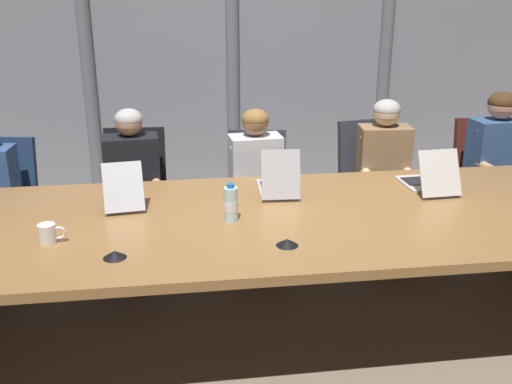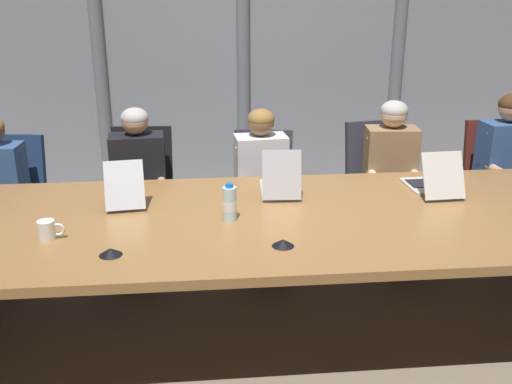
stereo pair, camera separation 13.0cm
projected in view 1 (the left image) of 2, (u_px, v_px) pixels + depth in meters
name	position (u px, v px, depth m)	size (l,w,h in m)	color
ground_plane	(282.00, 331.00, 3.46)	(13.89, 13.89, 0.00)	#7F705B
conference_table	(284.00, 238.00, 3.26)	(4.34, 1.37, 0.74)	olive
curtain_backdrop	(236.00, 55.00, 5.29)	(6.94, 0.17, 2.62)	gray
laptop_left_mid	(123.00, 193.00, 3.39)	(0.27, 0.46, 0.26)	#BCBCC1
laptop_center	(278.00, 184.00, 3.53)	(0.25, 0.39, 0.30)	#BCBCC1
laptop_right_mid	(427.00, 180.00, 3.61)	(0.26, 0.43, 0.27)	beige
office_chair_left_end	(3.00, 223.00, 4.13)	(0.60, 0.61, 0.91)	navy
office_chair_left_mid	(136.00, 215.00, 4.25)	(0.60, 0.60, 0.95)	black
office_chair_center	(256.00, 210.00, 4.36)	(0.60, 0.61, 0.90)	#2D2D38
office_chair_right_mid	(372.00, 202.00, 4.48)	(0.60, 0.61, 0.95)	#2D2D38
office_chair_right_end	(485.00, 197.00, 4.60)	(0.60, 0.60, 0.94)	#511E19
person_left_mid	(133.00, 184.00, 4.00)	(0.41, 0.56, 1.14)	black
person_center	(258.00, 180.00, 4.11)	(0.40, 0.57, 1.11)	silver
person_right_mid	(386.00, 171.00, 4.23)	(0.41, 0.57, 1.15)	olive
person_right_end	(500.00, 163.00, 4.34)	(0.42, 0.57, 1.19)	#335184
water_bottle_primary	(231.00, 204.00, 3.11)	(0.08, 0.08, 0.21)	silver
coffee_mug_near	(48.00, 233.00, 2.86)	(0.13, 0.09, 0.10)	white
conference_mic_left_side	(287.00, 242.00, 2.84)	(0.11, 0.11, 0.04)	black
conference_mic_middle	(115.00, 254.00, 2.72)	(0.11, 0.11, 0.04)	black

